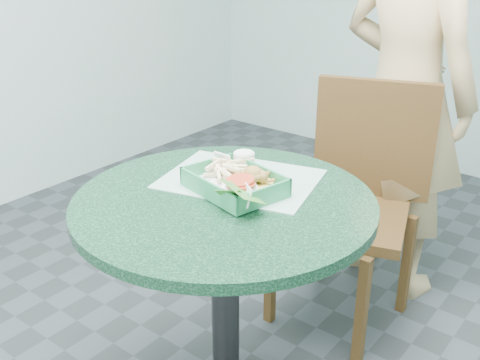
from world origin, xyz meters
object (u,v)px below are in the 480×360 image
Objects in this scene: dining_chair at (357,188)px; crab_sandwich at (254,183)px; sauce_ramekin at (234,163)px; cafe_table at (225,259)px; diner_person at (407,71)px; food_basket at (234,193)px.

dining_chair reaches higher than crab_sandwich.
sauce_ramekin is at bearing -118.26° from dining_chair.
diner_person reaches higher than cafe_table.
cafe_table is 0.88× the size of dining_chair.
crab_sandwich reaches higher than sauce_ramekin.
dining_chair is 0.51m from diner_person.
dining_chair is at bearing 88.60° from cafe_table.
diner_person is 17.31× the size of crab_sandwich.
sauce_ramekin is (-0.13, -0.93, -0.13)m from diner_person.
dining_chair is (0.02, 0.77, -0.05)m from cafe_table.
sauce_ramekin is at bearing 150.73° from crab_sandwich.
diner_person is at bearing 87.93° from cafe_table.
dining_chair is 0.68m from sauce_ramekin.
diner_person reaches higher than sauce_ramekin.
dining_chair is 0.50× the size of diner_person.
food_basket reaches higher than cafe_table.
crab_sandwich is at bearing 102.97° from diner_person.
cafe_table is at bearing -118.74° from crab_sandwich.
food_basket is (-0.00, 0.05, 0.19)m from cafe_table.
diner_person is 0.94m from sauce_ramekin.
sauce_ramekin is (-0.08, 0.10, 0.03)m from food_basket.
crab_sandwich is 0.15m from sauce_ramekin.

